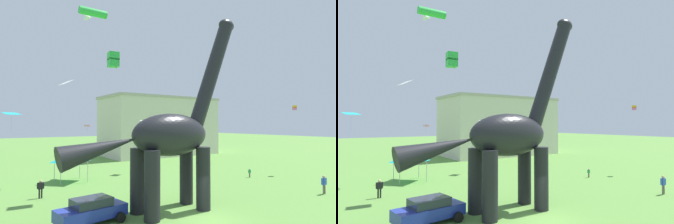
# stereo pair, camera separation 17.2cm
# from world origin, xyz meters

# --- Properties ---
(ground_plane) EXTENTS (240.00, 240.00, 0.00)m
(ground_plane) POSITION_xyz_m (0.00, 0.00, 0.00)
(ground_plane) COLOR #5B8E3D
(dinosaur_sculpture) EXTENTS (14.07, 2.98, 14.71)m
(dinosaur_sculpture) POSITION_xyz_m (-0.94, 2.87, 5.32)
(dinosaur_sculpture) COLOR black
(dinosaur_sculpture) RESTS_ON ground_plane
(parked_sedan_left) EXTENTS (4.41, 2.35, 1.55)m
(parked_sedan_left) POSITION_xyz_m (-6.24, 3.70, 0.81)
(parked_sedan_left) COLOR navy
(parked_sedan_left) RESTS_ON ground_plane
(person_near_flyer) EXTENTS (0.38, 0.17, 1.01)m
(person_near_flyer) POSITION_xyz_m (13.67, 8.08, 0.61)
(person_near_flyer) COLOR #6B6056
(person_near_flyer) RESTS_ON ground_plane
(person_strolling_adult) EXTENTS (0.60, 0.27, 1.61)m
(person_strolling_adult) POSITION_xyz_m (12.94, -0.61, 0.98)
(person_strolling_adult) COLOR #6B6056
(person_strolling_adult) RESTS_ON ground_plane
(person_watching_child) EXTENTS (0.57, 0.25, 1.51)m
(person_watching_child) POSITION_xyz_m (-7.70, 11.73, 0.91)
(person_watching_child) COLOR black
(person_watching_child) RESTS_ON ground_plane
(festival_canopy_tent) EXTENTS (3.15, 3.15, 3.00)m
(festival_canopy_tent) POSITION_xyz_m (-3.79, 17.15, 2.54)
(festival_canopy_tent) COLOR #B2B2B7
(festival_canopy_tent) RESTS_ON ground_plane
(kite_trailing) EXTENTS (2.82, 2.37, 0.83)m
(kite_trailing) POSITION_xyz_m (-2.55, 14.66, 17.43)
(kite_trailing) COLOR green
(kite_mid_left) EXTENTS (1.02, 1.02, 1.29)m
(kite_mid_left) POSITION_xyz_m (-2.29, 9.74, 11.75)
(kite_mid_left) COLOR green
(kite_drifting) EXTENTS (1.43, 1.35, 1.49)m
(kite_drifting) POSITION_xyz_m (5.45, 17.80, 6.36)
(kite_drifting) COLOR white
(kite_far_left) EXTENTS (0.58, 0.58, 0.59)m
(kite_far_left) POSITION_xyz_m (20.99, 6.95, 8.09)
(kite_far_left) COLOR orange
(kite_near_low) EXTENTS (0.79, 0.73, 0.86)m
(kite_near_low) POSITION_xyz_m (-1.42, 19.19, 5.85)
(kite_near_low) COLOR pink
(kite_near_high) EXTENTS (1.42, 1.87, 0.59)m
(kite_near_high) POSITION_xyz_m (-4.29, 17.60, 10.50)
(kite_near_high) COLOR white
(kite_far_right) EXTENTS (2.15, 1.91, 2.19)m
(kite_far_right) POSITION_xyz_m (-8.88, 22.71, 7.22)
(kite_far_right) COLOR #19B2B7
(background_building_block) EXTENTS (22.03, 11.14, 11.21)m
(background_building_block) POSITION_xyz_m (18.03, 33.99, 5.62)
(background_building_block) COLOR beige
(background_building_block) RESTS_ON ground_plane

